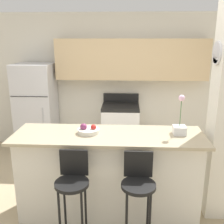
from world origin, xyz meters
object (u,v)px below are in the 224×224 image
bar_stool_left (73,185)px  orchid_vase (180,125)px  stove_range (120,128)px  bar_stool_right (138,187)px  fruit_bowl (88,130)px  refrigerator (36,109)px

bar_stool_left → orchid_vase: bearing=26.2°
stove_range → bar_stool_left: stove_range is taller
bar_stool_left → orchid_vase: (1.14, 0.56, 0.46)m
bar_stool_right → fruit_bowl: fruit_bowl is taller
bar_stool_left → orchid_vase: 1.35m
orchid_vase → stove_range: bearing=111.6°
stove_range → bar_stool_left: (-0.43, -2.35, 0.22)m
bar_stool_left → bar_stool_right: same height
bar_stool_right → bar_stool_left: bearing=180.0°
fruit_bowl → bar_stool_right: bearing=-43.7°
stove_range → bar_stool_right: stove_range is taller
bar_stool_left → fruit_bowl: fruit_bowl is taller
refrigerator → bar_stool_left: (1.14, -2.33, -0.15)m
refrigerator → stove_range: refrigerator is taller
fruit_bowl → bar_stool_left: bearing=-99.6°
bar_stool_left → bar_stool_right: size_ratio=1.00×
refrigerator → orchid_vase: refrigerator is taller
stove_range → orchid_vase: size_ratio=2.32×
stove_range → bar_stool_left: size_ratio=1.06×
refrigerator → fruit_bowl: (1.23, -1.79, 0.24)m
bar_stool_left → fruit_bowl: size_ratio=3.97×
bar_stool_right → refrigerator: bearing=127.7°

